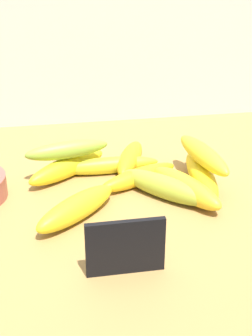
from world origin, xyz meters
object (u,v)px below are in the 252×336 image
(banana_0, at_px, (201,175))
(banana_5, at_px, (76,208))
(banana_4, at_px, (130,159))
(banana_9, at_px, (67,150))
(banana_3, at_px, (108,165))
(banana_8, at_px, (203,155))
(chalkboard_sign, at_px, (125,249))
(banana_2, at_px, (139,177))
(banana_7, at_px, (186,188))
(banana_1, at_px, (164,187))
(banana_6, at_px, (68,167))

(banana_0, xyz_separation_m, banana_5, (-0.24, -0.08, 0.00))
(banana_4, relative_size, banana_9, 0.95)
(banana_3, height_order, banana_4, banana_4)
(banana_3, distance_m, banana_8, 0.19)
(chalkboard_sign, distance_m, banana_0, 0.29)
(banana_5, height_order, banana_9, banana_9)
(chalkboard_sign, distance_m, banana_5, 0.16)
(chalkboard_sign, relative_size, banana_2, 0.64)
(banana_8, bearing_deg, banana_7, -132.78)
(banana_4, bearing_deg, banana_9, -171.07)
(banana_3, distance_m, banana_7, 0.17)
(banana_1, height_order, banana_9, banana_9)
(banana_2, bearing_deg, banana_3, 129.76)
(banana_2, distance_m, banana_9, 0.15)
(banana_4, xyz_separation_m, banana_8, (0.12, -0.09, 0.04))
(banana_5, xyz_separation_m, banana_6, (-0.00, 0.16, -0.00))
(chalkboard_sign, xyz_separation_m, banana_0, (0.18, 0.23, -0.02))
(banana_4, bearing_deg, banana_8, -37.05)
(banana_0, xyz_separation_m, banana_6, (-0.24, 0.08, -0.00))
(chalkboard_sign, distance_m, banana_3, 0.31)
(chalkboard_sign, height_order, banana_0, chalkboard_sign)
(banana_6, bearing_deg, banana_7, -31.78)
(banana_4, bearing_deg, banana_3, -159.85)
(banana_1, distance_m, banana_6, 0.20)
(banana_2, bearing_deg, banana_1, -56.21)
(banana_4, xyz_separation_m, banana_9, (-0.13, -0.02, 0.04))
(banana_1, height_order, banana_4, banana_1)
(banana_3, bearing_deg, banana_2, -50.24)
(banana_2, distance_m, banana_8, 0.13)
(chalkboard_sign, distance_m, banana_1, 0.22)
(banana_6, bearing_deg, banana_1, -34.57)
(banana_0, bearing_deg, banana_4, 140.24)
(banana_0, relative_size, banana_9, 1.18)
(banana_2, height_order, banana_6, banana_6)
(banana_4, bearing_deg, banana_0, -39.76)
(banana_5, bearing_deg, chalkboard_sign, -69.59)
(banana_5, distance_m, banana_6, 0.16)
(banana_0, bearing_deg, banana_7, -134.92)
(banana_4, bearing_deg, banana_6, -172.41)
(chalkboard_sign, xyz_separation_m, banana_8, (0.19, 0.24, 0.02))
(chalkboard_sign, xyz_separation_m, banana_2, (0.07, 0.25, -0.02))
(banana_7, relative_size, banana_8, 0.98)
(chalkboard_sign, distance_m, banana_2, 0.26)
(banana_4, distance_m, banana_8, 0.16)
(banana_0, xyz_separation_m, banana_8, (0.00, 0.01, 0.04))
(banana_4, distance_m, banana_9, 0.13)
(banana_2, height_order, banana_4, banana_4)
(banana_1, bearing_deg, banana_0, 22.21)
(banana_3, xyz_separation_m, banana_7, (0.12, -0.12, 0.01))
(banana_1, distance_m, banana_5, 0.17)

